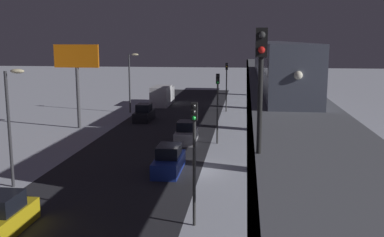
{
  "coord_description": "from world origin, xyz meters",
  "views": [
    {
      "loc": [
        -3.92,
        31.37,
        9.47
      ],
      "look_at": [
        1.45,
        -13.48,
        1.44
      ],
      "focal_mm": 41.97,
      "sensor_mm": 36.0,
      "label": 1
    }
  ],
  "objects": [
    {
      "name": "traffic_light_far",
      "position": [
        -1.45,
        -27.28,
        4.2
      ],
      "size": [
        0.32,
        0.44,
        6.4
      ],
      "color": "#2D2D2D",
      "rests_on": "ground_plane"
    },
    {
      "name": "sedan_black",
      "position": [
        7.85,
        -19.53,
        0.8
      ],
      "size": [
        1.8,
        4.39,
        1.97
      ],
      "color": "black",
      "rests_on": "ground_plane"
    },
    {
      "name": "sedan_silver_2",
      "position": [
        1.45,
        -9.06,
        0.8
      ],
      "size": [
        1.8,
        4.21,
        1.97
      ],
      "rotation": [
        0.0,
        0.0,
        3.14
      ],
      "color": "#B2B2B7",
      "rests_on": "ground_plane"
    },
    {
      "name": "traffic_light_near",
      "position": [
        -1.45,
        9.74,
        4.2
      ],
      "size": [
        0.32,
        0.44,
        6.4
      ],
      "color": "#2D2D2D",
      "rests_on": "ground_plane"
    },
    {
      "name": "rail_signal",
      "position": [
        -4.39,
        17.11,
        8.54
      ],
      "size": [
        0.36,
        0.41,
        4.0
      ],
      "color": "black",
      "rests_on": "elevated_railway"
    },
    {
      "name": "ground_plane",
      "position": [
        0.0,
        0.0,
        0.0
      ],
      "size": [
        240.0,
        240.0,
        0.0
      ],
      "primitive_type": "plane",
      "color": "silver"
    },
    {
      "name": "sedan_blue",
      "position": [
        1.45,
        0.51,
        0.8
      ],
      "size": [
        1.8,
        4.74,
        1.97
      ],
      "rotation": [
        0.0,
        0.0,
        3.14
      ],
      "color": "navy",
      "rests_on": "ground_plane"
    },
    {
      "name": "street_lamp_near",
      "position": [
        10.73,
        5.0,
        4.81
      ],
      "size": [
        1.35,
        0.44,
        7.65
      ],
      "color": "#38383D",
      "rests_on": "ground_plane"
    },
    {
      "name": "traffic_light_mid",
      "position": [
        -1.45,
        -8.77,
        4.2
      ],
      "size": [
        0.32,
        0.44,
        6.4
      ],
      "color": "#2D2D2D",
      "rests_on": "ground_plane"
    },
    {
      "name": "elevated_railway",
      "position": [
        -6.44,
        -0.0,
        5.02
      ],
      "size": [
        5.0,
        104.93,
        5.81
      ],
      "color": "slate",
      "rests_on": "ground_plane"
    },
    {
      "name": "avenue_asphalt",
      "position": [
        4.65,
        0.0,
        0.0
      ],
      "size": [
        11.0,
        104.93,
        0.01
      ],
      "primitive_type": "cube",
      "color": "#28282D",
      "rests_on": "ground_plane"
    },
    {
      "name": "street_lamp_far",
      "position": [
        10.73,
        -25.0,
        4.81
      ],
      "size": [
        1.35,
        0.44,
        7.65
      ],
      "color": "#38383D",
      "rests_on": "ground_plane"
    },
    {
      "name": "subway_train",
      "position": [
        -6.53,
        -9.84,
        7.59
      ],
      "size": [
        2.94,
        36.87,
        3.4
      ],
      "color": "#4C5160",
      "rests_on": "elevated_railway"
    },
    {
      "name": "commercial_billboard",
      "position": [
        13.77,
        -14.26,
        6.83
      ],
      "size": [
        4.8,
        0.36,
        8.9
      ],
      "color": "#4C4C51",
      "rests_on": "ground_plane"
    },
    {
      "name": "box_truck",
      "position": [
        8.05,
        -32.46,
        1.35
      ],
      "size": [
        2.4,
        7.4,
        2.8
      ],
      "color": "#B2B2B7",
      "rests_on": "ground_plane"
    },
    {
      "name": "sedan_yellow",
      "position": [
        7.85,
        11.71,
        0.8
      ],
      "size": [
        1.8,
        4.34,
        1.97
      ],
      "color": "gold",
      "rests_on": "ground_plane"
    }
  ]
}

